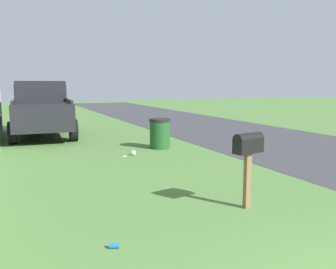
{
  "coord_description": "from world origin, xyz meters",
  "views": [
    {
      "loc": [
        -1.2,
        3.13,
        1.99
      ],
      "look_at": [
        5.26,
        0.31,
        0.99
      ],
      "focal_mm": 38.41,
      "sensor_mm": 36.0,
      "label": 1
    }
  ],
  "objects": [
    {
      "name": "mailbox",
      "position": [
        3.4,
        -0.26,
        0.98
      ],
      "size": [
        0.3,
        0.55,
        1.23
      ],
      "rotation": [
        0.0,
        0.0,
        0.21
      ],
      "color": "brown",
      "rests_on": "ground"
    },
    {
      "name": "litter_wrapper_midfield_a",
      "position": [
        8.2,
        0.33,
        0.0
      ],
      "size": [
        0.14,
        0.14,
        0.01
      ],
      "primitive_type": "cube",
      "rotation": [
        0.0,
        0.0,
        5.51
      ],
      "color": "silver",
      "rests_on": "ground"
    },
    {
      "name": "trash_bin",
      "position": [
        8.96,
        -1.04,
        0.46
      ],
      "size": [
        0.66,
        0.66,
        0.92
      ],
      "color": "#1E4C1E",
      "rests_on": "ground"
    },
    {
      "name": "pickup_truck",
      "position": [
        13.4,
        2.06,
        1.1
      ],
      "size": [
        5.27,
        2.45,
        2.09
      ],
      "rotation": [
        0.0,
        0.0,
        -0.06
      ],
      "color": "black",
      "rests_on": "ground"
    },
    {
      "name": "litter_bag_near_hydrant",
      "position": [
        8.22,
        0.06,
        0.07
      ],
      "size": [
        0.14,
        0.14,
        0.14
      ],
      "primitive_type": "sphere",
      "color": "silver",
      "rests_on": "ground"
    },
    {
      "name": "litter_can_by_mailbox",
      "position": [
        2.85,
        2.08,
        0.03
      ],
      "size": [
        0.1,
        0.14,
        0.07
      ],
      "primitive_type": "cylinder",
      "rotation": [
        0.0,
        1.57,
        4.36
      ],
      "color": "blue",
      "rests_on": "ground"
    }
  ]
}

